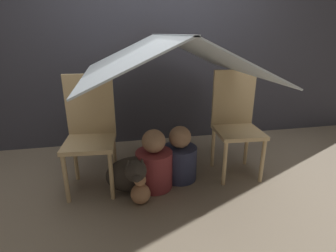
{
  "coord_description": "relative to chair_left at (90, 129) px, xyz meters",
  "views": [
    {
      "loc": [
        -0.43,
        -1.95,
        1.31
      ],
      "look_at": [
        0.0,
        0.17,
        0.54
      ],
      "focal_mm": 28.0,
      "sensor_mm": 36.0,
      "label": 1
    }
  ],
  "objects": [
    {
      "name": "person_front",
      "position": [
        0.53,
        -0.16,
        -0.31
      ],
      "size": [
        0.32,
        0.32,
        0.55
      ],
      "color": "maroon",
      "rests_on": "ground_plane"
    },
    {
      "name": "chair_left",
      "position": [
        0.0,
        0.0,
        0.0
      ],
      "size": [
        0.45,
        0.45,
        0.99
      ],
      "rotation": [
        0.0,
        0.0,
        -0.08
      ],
      "color": "#D1B27F",
      "rests_on": "ground_plane"
    },
    {
      "name": "wall_back",
      "position": [
        0.67,
        0.97,
        0.72
      ],
      "size": [
        7.0,
        0.05,
        2.5
      ],
      "color": "#3D3D47",
      "rests_on": "ground_plane"
    },
    {
      "name": "sheet_canopy",
      "position": [
        0.67,
        -0.08,
        0.62
      ],
      "size": [
        1.35,
        1.52,
        0.32
      ],
      "color": "silver"
    },
    {
      "name": "ground_plane",
      "position": [
        0.67,
        -0.25,
        -0.53
      ],
      "size": [
        8.8,
        8.8,
        0.0
      ],
      "primitive_type": "plane",
      "color": "gray"
    },
    {
      "name": "plush_toy",
      "position": [
        0.38,
        -0.38,
        -0.43
      ],
      "size": [
        0.16,
        0.16,
        0.26
      ],
      "color": "tan",
      "rests_on": "ground_plane"
    },
    {
      "name": "chair_right",
      "position": [
        1.35,
        0.0,
        0.0
      ],
      "size": [
        0.44,
        0.44,
        0.99
      ],
      "rotation": [
        0.0,
        0.0,
        -0.07
      ],
      "color": "#D1B27F",
      "rests_on": "ground_plane"
    },
    {
      "name": "person_second",
      "position": [
        0.78,
        -0.06,
        -0.32
      ],
      "size": [
        0.32,
        0.32,
        0.52
      ],
      "color": "#2D3351",
      "rests_on": "ground_plane"
    },
    {
      "name": "dog",
      "position": [
        0.35,
        -0.23,
        -0.34
      ],
      "size": [
        0.49,
        0.4,
        0.41
      ],
      "color": "#332D28",
      "rests_on": "ground_plane"
    }
  ]
}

